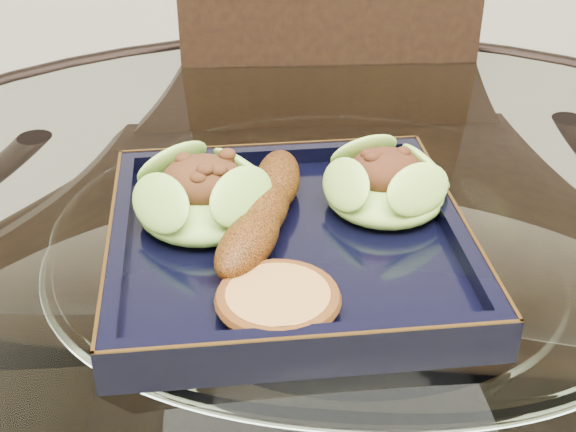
{
  "coord_description": "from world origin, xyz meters",
  "views": [
    {
      "loc": [
        -0.08,
        -0.48,
        1.12
      ],
      "look_at": [
        -0.04,
        0.04,
        0.8
      ],
      "focal_mm": 50.0,
      "sensor_mm": 36.0,
      "label": 1
    }
  ],
  "objects": [
    {
      "name": "dining_chair",
      "position": [
        0.04,
        0.36,
        0.49
      ],
      "size": [
        0.39,
        0.39,
        0.88
      ],
      "rotation": [
        0.0,
        0.0,
        -0.03
      ],
      "color": "black",
      "rests_on": "ground"
    },
    {
      "name": "navy_plate",
      "position": [
        -0.04,
        0.04,
        0.77
      ],
      "size": [
        0.28,
        0.28,
        0.02
      ],
      "primitive_type": "cube",
      "rotation": [
        0.0,
        0.0,
        0.03
      ],
      "color": "black",
      "rests_on": "dining_table"
    },
    {
      "name": "lettuce_wrap_left",
      "position": [
        -0.1,
        0.07,
        0.8
      ],
      "size": [
        0.13,
        0.13,
        0.04
      ],
      "primitive_type": "ellipsoid",
      "rotation": [
        0.0,
        0.0,
        0.31
      ],
      "color": "#56912A",
      "rests_on": "navy_plate"
    },
    {
      "name": "lettuce_wrap_right",
      "position": [
        0.04,
        0.08,
        0.8
      ],
      "size": [
        0.1,
        0.1,
        0.03
      ],
      "primitive_type": "ellipsoid",
      "rotation": [
        0.0,
        0.0,
        0.0
      ],
      "color": "#6EAD32",
      "rests_on": "navy_plate"
    },
    {
      "name": "roasted_plantain",
      "position": [
        -0.06,
        0.05,
        0.8
      ],
      "size": [
        0.09,
        0.18,
        0.03
      ],
      "primitive_type": "ellipsoid",
      "rotation": [
        0.0,
        0.0,
        1.28
      ],
      "color": "#5C2D09",
      "rests_on": "navy_plate"
    },
    {
      "name": "crumb_patty",
      "position": [
        -0.05,
        -0.05,
        0.79
      ],
      "size": [
        0.08,
        0.08,
        0.01
      ],
      "primitive_type": "cylinder",
      "rotation": [
        0.0,
        0.0,
        -0.02
      ],
      "color": "#A67637",
      "rests_on": "navy_plate"
    }
  ]
}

